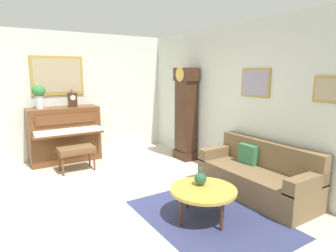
{
  "coord_description": "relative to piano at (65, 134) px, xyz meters",
  "views": [
    {
      "loc": [
        4.12,
        -1.53,
        1.93
      ],
      "look_at": [
        -0.21,
        1.18,
        0.97
      ],
      "focal_mm": 30.64,
      "sensor_mm": 36.0,
      "label": 1
    }
  ],
  "objects": [
    {
      "name": "ground_plane",
      "position": [
        2.23,
        0.2,
        -0.65
      ],
      "size": [
        6.4,
        6.0,
        0.1
      ],
      "primitive_type": "cube",
      "color": "beige"
    },
    {
      "name": "wall_left",
      "position": [
        -0.37,
        0.2,
        0.81
      ],
      "size": [
        0.13,
        4.9,
        2.8
      ],
      "color": "silver",
      "rests_on": "ground_plane"
    },
    {
      "name": "wall_back",
      "position": [
        2.25,
        2.6,
        0.8
      ],
      "size": [
        5.3,
        0.13,
        2.8
      ],
      "color": "silver",
      "rests_on": "ground_plane"
    },
    {
      "name": "area_rug",
      "position": [
        3.64,
        1.02,
        -0.6
      ],
      "size": [
        2.1,
        1.5,
        0.01
      ],
      "primitive_type": "cube",
      "color": "navy",
      "rests_on": "ground_plane"
    },
    {
      "name": "piano",
      "position": [
        0.0,
        0.0,
        0.0
      ],
      "size": [
        0.87,
        1.44,
        1.19
      ],
      "color": "brown",
      "rests_on": "ground_plane"
    },
    {
      "name": "piano_bench",
      "position": [
        0.78,
        0.04,
        -0.19
      ],
      "size": [
        0.42,
        0.7,
        0.48
      ],
      "color": "brown",
      "rests_on": "ground_plane"
    },
    {
      "name": "grandfather_clock",
      "position": [
        1.26,
        2.32,
        0.36
      ],
      "size": [
        0.52,
        0.34,
        2.03
      ],
      "color": "#3D2316",
      "rests_on": "ground_plane"
    },
    {
      "name": "couch",
      "position": [
        3.45,
        2.17,
        -0.29
      ],
      "size": [
        1.9,
        0.8,
        0.84
      ],
      "color": "brown",
      "rests_on": "ground_plane"
    },
    {
      "name": "coffee_table",
      "position": [
        3.59,
        0.95,
        -0.21
      ],
      "size": [
        0.88,
        0.88,
        0.42
      ],
      "color": "gold",
      "rests_on": "ground_plane"
    },
    {
      "name": "mantel_clock",
      "position": [
        0.0,
        0.21,
        0.76
      ],
      "size": [
        0.13,
        0.18,
        0.38
      ],
      "color": "#3D2316",
      "rests_on": "piano"
    },
    {
      "name": "flower_vase",
      "position": [
        0.0,
        -0.45,
        0.9
      ],
      "size": [
        0.26,
        0.26,
        0.58
      ],
      "color": "silver",
      "rests_on": "piano"
    },
    {
      "name": "green_jug",
      "position": [
        3.47,
        1.0,
        -0.09
      ],
      "size": [
        0.17,
        0.17,
        0.24
      ],
      "color": "#234C33",
      "rests_on": "coffee_table"
    }
  ]
}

